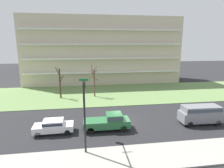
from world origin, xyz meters
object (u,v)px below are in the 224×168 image
(tree_far_left, at_px, (60,83))
(sedan_white_center_left, at_px, (54,126))
(pickup_green_near_left, at_px, (109,121))
(tree_left, at_px, (94,81))
(van_gray_center_right, at_px, (201,113))
(traffic_signal_mast, at_px, (84,103))

(tree_far_left, relative_size, sedan_white_center_left, 1.33)
(tree_far_left, height_order, pickup_green_near_left, tree_far_left)
(pickup_green_near_left, relative_size, sedan_white_center_left, 1.22)
(tree_left, relative_size, sedan_white_center_left, 1.39)
(tree_far_left, bearing_deg, pickup_green_near_left, -63.04)
(sedan_white_center_left, height_order, van_gray_center_right, van_gray_center_right)
(van_gray_center_right, bearing_deg, traffic_signal_mast, -165.54)
(tree_left, xyz_separation_m, sedan_white_center_left, (-5.32, -14.25, -2.27))
(van_gray_center_right, bearing_deg, pickup_green_near_left, -178.25)
(tree_far_left, bearing_deg, sedan_white_center_left, -86.31)
(van_gray_center_right, distance_m, traffic_signal_mast, 15.08)
(tree_left, distance_m, pickup_green_near_left, 14.45)
(tree_far_left, height_order, traffic_signal_mast, traffic_signal_mast)
(traffic_signal_mast, bearing_deg, tree_far_left, 104.44)
(tree_far_left, distance_m, traffic_signal_mast, 17.98)
(van_gray_center_right, bearing_deg, tree_left, 133.31)
(tree_far_left, relative_size, van_gray_center_right, 1.12)
(sedan_white_center_left, bearing_deg, van_gray_center_right, -1.50)
(pickup_green_near_left, height_order, van_gray_center_right, van_gray_center_right)
(pickup_green_near_left, bearing_deg, tree_far_left, 117.73)
(sedan_white_center_left, relative_size, van_gray_center_right, 0.85)
(tree_left, bearing_deg, traffic_signal_mast, -95.74)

